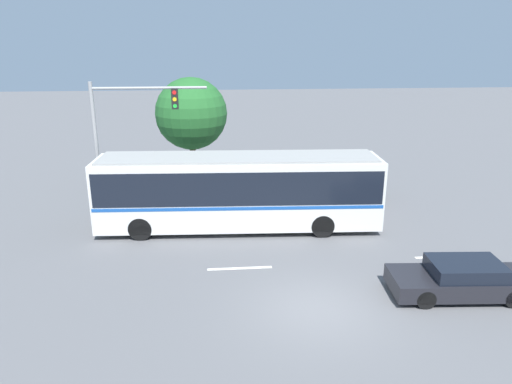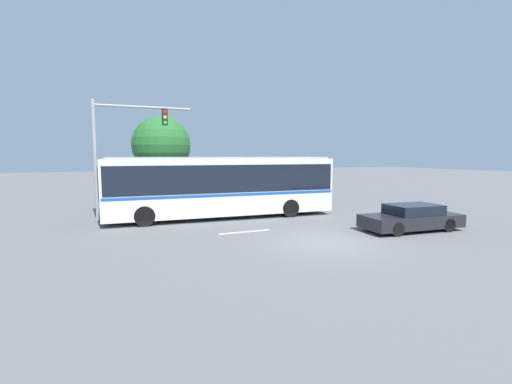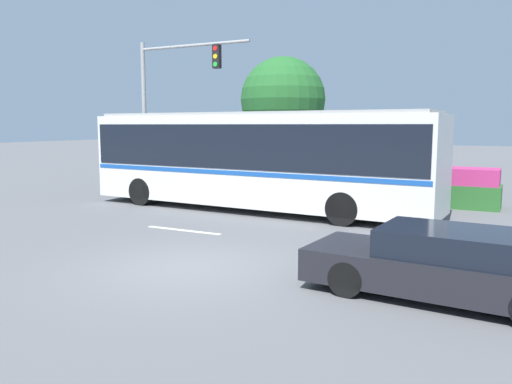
{
  "view_description": "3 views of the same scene",
  "coord_description": "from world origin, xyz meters",
  "px_view_note": "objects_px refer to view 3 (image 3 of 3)",
  "views": [
    {
      "loc": [
        -3.09,
        -13.0,
        8.09
      ],
      "look_at": [
        -1.4,
        5.78,
        2.07
      ],
      "focal_mm": 33.47,
      "sensor_mm": 36.0,
      "label": 1
    },
    {
      "loc": [
        -7.74,
        -11.62,
        3.44
      ],
      "look_at": [
        -1.65,
        3.13,
        1.77
      ],
      "focal_mm": 24.83,
      "sensor_mm": 36.0,
      "label": 2
    },
    {
      "loc": [
        5.91,
        -8.48,
        2.92
      ],
      "look_at": [
        -0.64,
        4.25,
        1.03
      ],
      "focal_mm": 35.85,
      "sensor_mm": 36.0,
      "label": 3
    }
  ],
  "objects_px": {
    "sedan_foreground": "(446,265)",
    "traffic_light_pole": "(167,93)",
    "city_bus": "(255,155)",
    "street_tree_left": "(283,100)"
  },
  "relations": [
    {
      "from": "sedan_foreground",
      "to": "city_bus",
      "type": "bearing_deg",
      "value": -39.13
    },
    {
      "from": "sedan_foreground",
      "to": "traffic_light_pole",
      "type": "relative_size",
      "value": 0.74
    },
    {
      "from": "traffic_light_pole",
      "to": "city_bus",
      "type": "bearing_deg",
      "value": -21.21
    },
    {
      "from": "traffic_light_pole",
      "to": "sedan_foreground",
      "type": "bearing_deg",
      "value": -35.1
    },
    {
      "from": "sedan_foreground",
      "to": "traffic_light_pole",
      "type": "height_order",
      "value": "traffic_light_pole"
    },
    {
      "from": "city_bus",
      "to": "street_tree_left",
      "type": "xyz_separation_m",
      "value": [
        -2.25,
        7.26,
        2.21
      ]
    },
    {
      "from": "sedan_foreground",
      "to": "traffic_light_pole",
      "type": "xyz_separation_m",
      "value": [
        -12.16,
        8.55,
        3.65
      ]
    },
    {
      "from": "city_bus",
      "to": "sedan_foreground",
      "type": "relative_size",
      "value": 2.64
    },
    {
      "from": "traffic_light_pole",
      "to": "street_tree_left",
      "type": "relative_size",
      "value": 1.03
    },
    {
      "from": "city_bus",
      "to": "traffic_light_pole",
      "type": "xyz_separation_m",
      "value": [
        -5.17,
        2.01,
        2.33
      ]
    }
  ]
}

